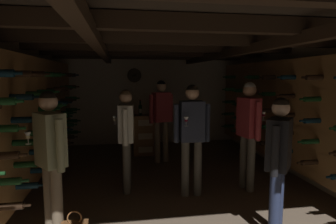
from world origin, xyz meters
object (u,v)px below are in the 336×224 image
Objects in this scene: display_bottle at (140,109)px; person_host_center at (192,130)px; wine_crate_stack at (145,135)px; person_guest_rear_center at (161,113)px; person_guest_near_left at (51,151)px; person_guest_mid_right at (248,125)px; person_guest_mid_left at (126,131)px; person_guest_near_right at (279,155)px.

person_host_center is (0.57, -2.42, -0.04)m from display_bottle.
person_host_center is at bearing -78.73° from wine_crate_stack.
person_guest_rear_center reaches higher than display_bottle.
wine_crate_stack is at bearing 114.25° from person_guest_rear_center.
person_guest_mid_right is at bearing 19.21° from person_guest_near_left.
person_guest_rear_center reaches higher than person_guest_mid_right.
person_guest_mid_left is at bearing 54.57° from person_guest_near_left.
wine_crate_stack is 0.90m from person_guest_rear_center.
display_bottle is at bearing 80.16° from person_guest_mid_left.
person_guest_near_right reaches higher than display_bottle.
person_guest_near_right is at bearing -44.51° from person_guest_mid_left.
wine_crate_stack is 0.57× the size of person_guest_mid_left.
person_guest_near_right is (1.13, -3.65, 0.47)m from wine_crate_stack.
wine_crate_stack is 2.19m from person_guest_mid_left.
person_guest_rear_center is at bearing 96.22° from person_host_center.
person_guest_mid_left is 0.93× the size of person_guest_rear_center.
person_guest_mid_left is 2.22m from person_guest_near_right.
person_guest_mid_left is 1.63m from person_guest_rear_center.
display_bottle is 2.49m from person_host_center.
person_host_center is at bearing 117.63° from person_guest_near_right.
wine_crate_stack is 0.58× the size of person_guest_near_right.
person_guest_rear_center is (-0.19, 1.77, 0.03)m from person_host_center.
person_guest_mid_right is 1.00× the size of person_guest_rear_center.
wine_crate_stack is 2.77m from person_guest_mid_right.
person_guest_rear_center is at bearing 123.46° from person_guest_mid_right.
person_guest_mid_left is (-0.94, 0.32, -0.06)m from person_host_center.
display_bottle is 0.21× the size of person_guest_rear_center.
person_host_center is 1.02× the size of person_guest_near_left.
person_guest_mid_left is at bearing -117.23° from person_guest_rear_center.
person_guest_near_left is 1.03× the size of person_guest_mid_left.
person_guest_mid_left is (0.83, 1.17, -0.03)m from person_guest_near_left.
person_guest_near_left is (-1.20, -3.27, -0.06)m from display_bottle.
person_guest_mid_left is at bearing 172.90° from person_guest_mid_right.
person_guest_mid_right is at bearing -7.10° from person_guest_mid_left.
display_bottle is at bearing 69.91° from person_guest_near_left.
person_guest_mid_right is at bearing 5.69° from person_host_center.
person_guest_mid_right is at bearing -57.38° from display_bottle.
person_guest_mid_right reaches higher than display_bottle.
person_guest_mid_left is 0.93× the size of person_guest_mid_right.
display_bottle is at bearing 103.34° from person_host_center.
display_bottle is (-0.09, 0.01, 0.59)m from wine_crate_stack.
person_guest_near_right is at bearing -9.21° from person_guest_near_left.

